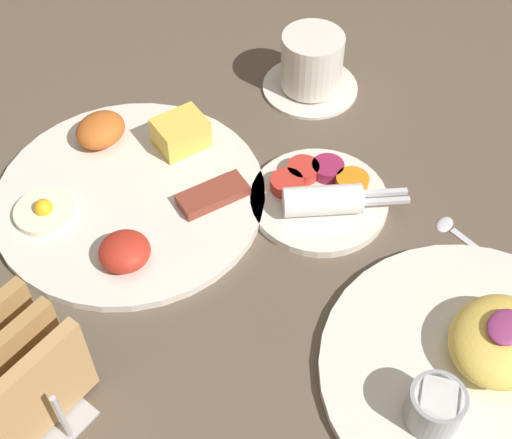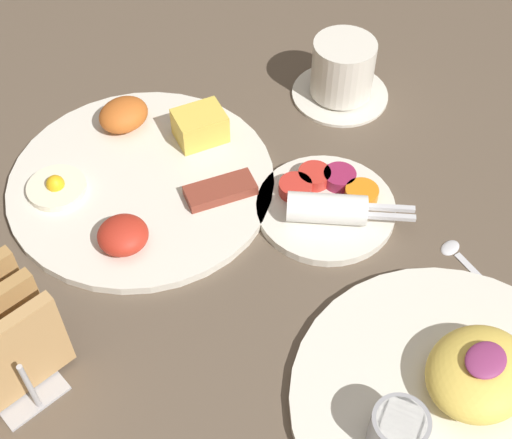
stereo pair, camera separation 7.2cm
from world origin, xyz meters
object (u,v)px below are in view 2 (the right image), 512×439
at_px(plate_breakfast, 143,175).
at_px(plate_foreground, 457,398).
at_px(plate_condiments, 327,203).
at_px(coffee_cup, 342,72).

height_order(plate_breakfast, plate_foreground, plate_foreground).
bearing_deg(plate_condiments, plate_foreground, -109.47).
bearing_deg(plate_breakfast, plate_condiments, -55.13).
height_order(plate_foreground, coffee_cup, coffee_cup).
xyz_separation_m(plate_breakfast, plate_foreground, (0.04, -0.40, 0.00)).
bearing_deg(coffee_cup, plate_condiments, -141.85).
bearing_deg(coffee_cup, plate_foreground, -123.65).
xyz_separation_m(plate_condiments, plate_foreground, (-0.08, -0.23, 0.00)).
bearing_deg(plate_foreground, plate_breakfast, 95.10).
distance_m(plate_foreground, coffee_cup, 0.42).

